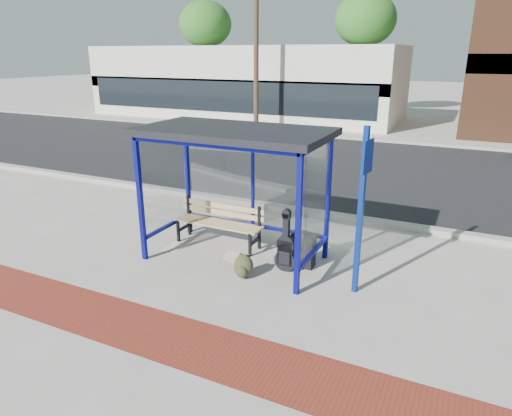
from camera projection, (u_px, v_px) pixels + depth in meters
The scene contains 19 objects.
ground at pixel (235, 258), 8.51m from camera, with size 120.00×120.00×0.00m, color #B2ADA0.
brick_paver_strip at pixel (147, 330), 6.29m from camera, with size 60.00×1.00×0.01m, color maroon.
curb_near at pixel (292, 209), 10.97m from camera, with size 60.00×0.25×0.12m, color gray.
street_asphalt at pixel (347, 167), 15.34m from camera, with size 60.00×10.00×0.00m, color black.
curb_far at pixel (378, 140), 19.67m from camera, with size 60.00×0.25×0.12m, color gray.
far_sidewalk at pixel (386, 135), 21.31m from camera, with size 60.00×4.00×0.01m, color #B2ADA0.
bus_shelter at pixel (236, 148), 7.91m from camera, with size 3.30×1.80×2.42m.
storefront_white at pixel (244, 82), 26.90m from camera, with size 18.00×6.04×4.00m.
tree_left at pixel (205, 25), 31.26m from camera, with size 3.60×3.60×7.03m.
tree_mid at pixel (365, 20), 26.75m from camera, with size 3.60×3.60×7.03m.
utility_pole_west at pixel (256, 42), 21.08m from camera, with size 1.60×0.24×8.00m.
bench at pixel (219, 221), 9.00m from camera, with size 1.84×0.47×0.86m.
guitar_bag at pixel (286, 250), 7.91m from camera, with size 0.39×0.11×1.07m.
suitcase at pixel (303, 250), 8.09m from camera, with size 0.40×0.27×0.68m.
backpack at pixel (243, 267), 7.73m from camera, with size 0.38×0.36×0.40m.
sign_post at pixel (362, 203), 6.85m from camera, with size 0.13×0.33×2.65m.
newspaper_a at pixel (175, 247), 8.98m from camera, with size 0.42×0.33×0.01m, color white.
newspaper_b at pixel (232, 255), 8.63m from camera, with size 0.35×0.27×0.01m, color white.
newspaper_c at pixel (235, 259), 8.45m from camera, with size 0.33×0.26×0.01m, color white.
Camera 1 is at (3.71, -6.82, 3.63)m, focal length 32.00 mm.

